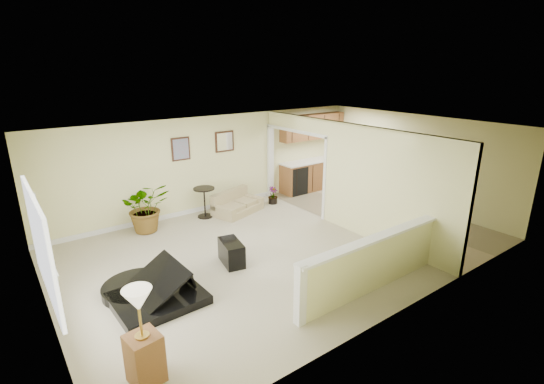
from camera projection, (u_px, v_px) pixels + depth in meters
floor at (284, 245)px, 8.56m from camera, size 9.00×9.00×0.00m
back_wall at (215, 163)px, 10.48m from camera, size 9.00×0.04×2.50m
front_wall at (408, 239)px, 5.88m from camera, size 9.00×0.04×2.50m
left_wall at (38, 246)px, 5.64m from camera, size 0.04×6.00×2.50m
right_wall at (414, 161)px, 10.72m from camera, size 0.04×6.00×2.50m
ceiling at (285, 130)px, 7.80m from camera, size 9.00×6.00×0.04m
kitchen_vinyl at (378, 214)px, 10.34m from camera, size 2.70×6.00×0.01m
interior_partition at (337, 176)px, 9.40m from camera, size 0.18×5.99×2.50m
pony_half_wall at (371, 263)px, 6.68m from camera, size 3.42×0.22×1.00m
left_window at (41, 246)px, 5.20m from camera, size 0.05×2.15×1.45m
wall_art_left at (181, 149)px, 9.77m from camera, size 0.48×0.04×0.58m
wall_mirror at (225, 141)px, 10.46m from camera, size 0.55×0.04×0.55m
kitchen_cabinets at (311, 162)px, 12.19m from camera, size 2.36×0.65×2.33m
piano at (150, 270)px, 6.41m from camera, size 1.68×1.74×1.32m
piano_bench at (231, 252)px, 7.71m from camera, size 0.49×0.75×0.46m
loveseat at (237, 202)px, 10.41m from camera, size 1.53×1.12×0.75m
accent_table at (204, 199)px, 10.01m from camera, size 0.54×0.54×0.78m
palm_plant at (146, 207)px, 9.14m from camera, size 1.20×1.08×1.19m
small_plant at (273, 196)px, 11.09m from camera, size 0.30×0.30×0.48m
lamp_stand at (143, 343)px, 4.72m from camera, size 0.43×0.43×1.29m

